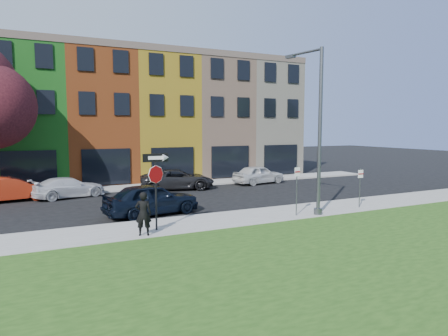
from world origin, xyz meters
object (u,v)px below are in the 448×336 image
stop_sign (156,176)px  street_lamp (317,132)px  man (143,214)px  sedan_near (152,199)px

stop_sign → street_lamp: bearing=-1.8°
stop_sign → man: 1.64m
man → sedan_near: (1.44, 3.96, -0.18)m
stop_sign → sedan_near: (0.75, 3.40, -1.56)m
street_lamp → sedan_near: bearing=144.6°
man → street_lamp: 9.12m
sedan_near → street_lamp: street_lamp is taller
man → sedan_near: size_ratio=0.35×
sedan_near → street_lamp: 8.70m
stop_sign → man: stop_sign is taller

